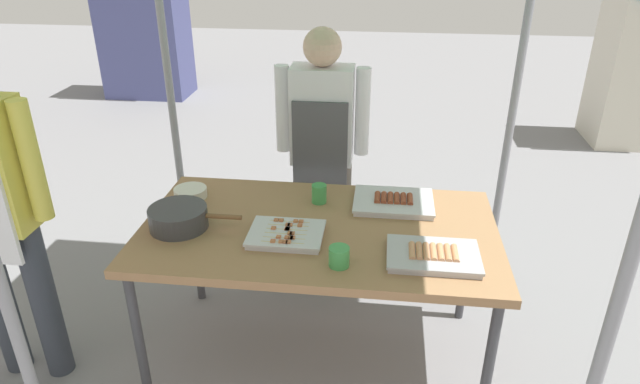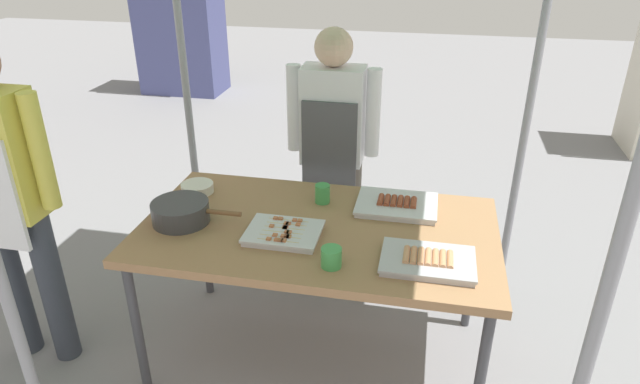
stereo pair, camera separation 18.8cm
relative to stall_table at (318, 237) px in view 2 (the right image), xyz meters
name	(u,v)px [view 2 (the right image)]	position (x,y,z in m)	size (l,w,h in m)	color
ground_plane	(318,354)	(0.00, 0.00, -0.70)	(18.00, 18.00, 0.00)	slate
stall_table	(318,237)	(0.00, 0.00, 0.00)	(1.60, 0.90, 0.75)	#9E724C
tray_grilled_sausages	(397,205)	(0.33, 0.25, 0.07)	(0.38, 0.29, 0.05)	silver
tray_meat_skewers	(284,233)	(-0.13, -0.11, 0.07)	(0.32, 0.25, 0.04)	silver
tray_pork_links	(428,261)	(0.49, -0.21, 0.07)	(0.37, 0.26, 0.05)	#ADADB2
cooking_wok	(181,211)	(-0.62, -0.08, 0.11)	(0.42, 0.26, 0.10)	#38383A
condiment_bowl	(197,188)	(-0.67, 0.22, 0.08)	(0.16, 0.16, 0.05)	silver
drink_cup_near_edge	(322,194)	(-0.03, 0.24, 0.10)	(0.07, 0.07, 0.09)	#3F994C
drink_cup_by_wok	(331,257)	(0.12, -0.30, 0.09)	(0.08, 0.08, 0.08)	#3F994C
vendor_woman	(333,141)	(-0.07, 0.74, 0.18)	(0.52, 0.22, 1.50)	#595147
customer_nearby	(4,186)	(-1.36, -0.26, 0.24)	(0.52, 0.23, 1.59)	#333842
neighbor_stall_right	(178,8)	(-2.65, 4.37, 0.32)	(0.98, 0.62, 2.03)	#4C518C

